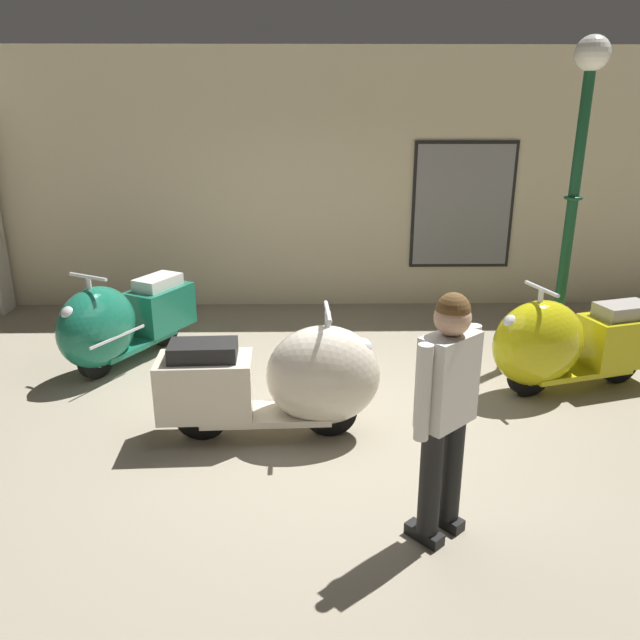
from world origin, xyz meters
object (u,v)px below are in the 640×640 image
Objects in this scene: scooter_0 at (118,322)px; scooter_2 at (563,343)px; lamppost at (577,168)px; visitor_0 at (446,402)px; scooter_1 at (288,380)px.

scooter_2 reaches higher than scooter_0.
scooter_0 is 4.94m from lamppost.
lamppost reaches higher than visitor_0.
scooter_0 is 0.54× the size of lamppost.
lamppost is (0.36, 1.07, 1.50)m from scooter_2.
visitor_0 is at bearing 73.52° from scooter_0.
scooter_2 is at bearing 109.44° from scooter_0.
visitor_0 is at bearing -121.36° from lamppost.
lamppost is at bearing -124.68° from scooter_2.
visitor_0 is (-1.92, -3.14, -1.05)m from lamppost.
scooter_1 is 1.00× the size of scooter_2.
scooter_1 reaches higher than scooter_0.
scooter_1 is at bearing 78.58° from scooter_0.
lamppost is at bearing 30.51° from scooter_1.
scooter_1 is at bearing -3.77° from visitor_0.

